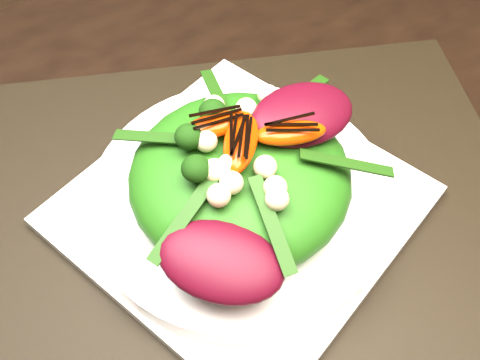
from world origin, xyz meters
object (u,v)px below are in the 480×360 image
dining_table (221,271)px  lettuce_mound (240,176)px  placemat (240,210)px  plate_base (240,206)px  salad_bowl (240,196)px  orange_segment (223,141)px

dining_table → lettuce_mound: dining_table is taller
placemat → plate_base: (0.00, -0.00, 0.01)m
dining_table → lettuce_mound: (0.04, 0.04, 0.08)m
salad_bowl → placemat: bearing=135.0°
placemat → plate_base: 0.01m
plate_base → orange_segment: orange_segment is taller
dining_table → placemat: size_ratio=3.00×
dining_table → lettuce_mound: bearing=39.8°
plate_base → salad_bowl: 0.02m
placemat → salad_bowl: size_ratio=1.98×
dining_table → plate_base: (0.04, 0.04, 0.03)m
plate_base → orange_segment: bearing=125.2°
placemat → lettuce_mound: size_ratio=2.78×
dining_table → orange_segment: (0.03, 0.05, 0.12)m
lettuce_mound → orange_segment: size_ratio=3.21×
plate_base → salad_bowl: bearing=135.0°
placemat → orange_segment: 0.09m
dining_table → placemat: dining_table is taller
plate_base → lettuce_mound: lettuce_mound is taller
plate_base → lettuce_mound: bearing=135.0°
lettuce_mound → orange_segment: bearing=125.2°
placemat → dining_table: bearing=-140.2°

